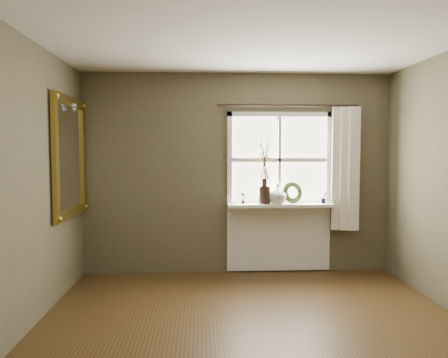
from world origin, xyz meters
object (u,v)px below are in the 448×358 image
wreath (292,195)px  gilt_mirror (70,157)px  dark_jug (264,195)px  cream_vase (277,194)px

wreath → gilt_mirror: gilt_mirror is taller
dark_jug → wreath: (0.37, 0.04, -0.01)m
dark_jug → gilt_mirror: size_ratio=0.17×
cream_vase → dark_jug: bearing=180.0°
cream_vase → wreath: 0.21m
cream_vase → gilt_mirror: gilt_mirror is taller
dark_jug → cream_vase: (0.17, 0.00, 0.01)m
dark_jug → wreath: bearing=6.1°
wreath → cream_vase: bearing=172.0°
wreath → gilt_mirror: bearing=171.6°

